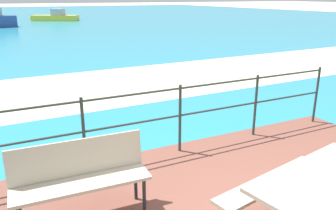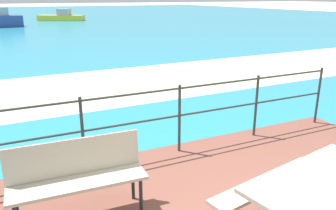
# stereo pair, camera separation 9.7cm
# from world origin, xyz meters

# --- Properties ---
(sea_water) EXTENTS (90.00, 90.00, 0.01)m
(sea_water) POSITION_xyz_m (0.00, 40.00, 0.01)
(sea_water) COLOR teal
(sea_water) RESTS_ON ground
(beach_strip) EXTENTS (54.08, 5.34, 0.01)m
(beach_strip) POSITION_xyz_m (0.00, 7.04, 0.01)
(beach_strip) COLOR beige
(beach_strip) RESTS_ON ground
(picnic_table) EXTENTS (1.79, 1.66, 0.77)m
(picnic_table) POSITION_xyz_m (0.18, -0.13, 0.63)
(picnic_table) COLOR tan
(picnic_table) RESTS_ON patio_paving
(park_bench) EXTENTS (1.45, 0.48, 0.87)m
(park_bench) POSITION_xyz_m (-1.75, 1.37, 0.59)
(park_bench) COLOR #BCAD93
(park_bench) RESTS_ON patio_paving
(railing_fence) EXTENTS (5.94, 0.04, 1.07)m
(railing_fence) POSITION_xyz_m (0.00, 2.36, 0.74)
(railing_fence) COLOR #2D3833
(railing_fence) RESTS_ON patio_paving
(boat_mid) EXTENTS (4.80, 3.32, 1.14)m
(boat_mid) POSITION_xyz_m (3.12, 34.45, 0.38)
(boat_mid) COLOR yellow
(boat_mid) RESTS_ON sea_water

